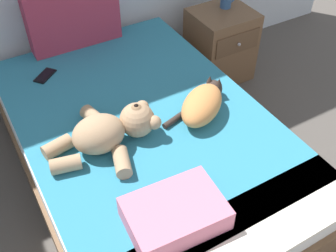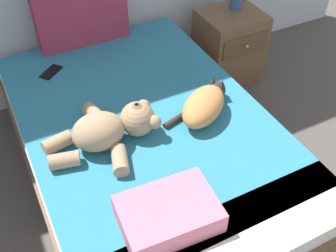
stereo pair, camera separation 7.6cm
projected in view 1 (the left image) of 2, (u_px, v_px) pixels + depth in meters
bed at (145, 149)px, 2.31m from camera, size 1.30×1.96×0.47m
patterned_cushion at (73, 16)px, 2.56m from camera, size 0.60×0.13×0.40m
cat at (203, 103)px, 2.13m from camera, size 0.43×0.35×0.15m
teddy_bear at (110, 131)px, 1.96m from camera, size 0.58×0.52×0.19m
cell_phone at (45, 76)px, 2.43m from camera, size 0.16×0.15×0.01m
throw_pillow at (175, 213)px, 1.64m from camera, size 0.42×0.31×0.11m
nightstand at (220, 45)px, 3.06m from camera, size 0.44×0.42×0.55m
mug at (226, 1)px, 2.90m from camera, size 0.12×0.08×0.09m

